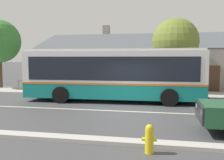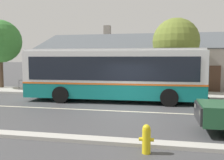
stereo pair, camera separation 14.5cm
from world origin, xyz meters
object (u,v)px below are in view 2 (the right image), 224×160
Objects in this scene: street_tree_primary at (177,43)px; fire_hydrant at (146,139)px; street_tree_secondary at (0,42)px; bike_rack at (25,83)px; bench_by_building at (52,85)px; bench_down_street at (103,87)px; transit_bus at (114,73)px.

street_tree_primary is 12.89m from fire_hydrant.
fire_hydrant is at bearing -42.82° from street_tree_secondary.
street_tree_primary is at bearing 5.01° from bike_rack.
bench_by_building is at bearing -9.11° from bike_rack.
bench_by_building is 13.49m from fire_hydrant.
bench_by_building reaches higher than bike_rack.
street_tree_secondary is 7.18× the size of fire_hydrant.
bench_down_street is at bearing -166.26° from street_tree_primary.
street_tree_secondary is at bearing 160.21° from bike_rack.
bike_rack is (-11.88, -1.04, -3.11)m from street_tree_primary.
street_tree_secondary reaches higher than bike_rack.
bike_rack is (-7.87, 3.02, -1.05)m from transit_bus.
fire_hydrant is 0.72× the size of bike_rack.
street_tree_primary is 14.77m from street_tree_secondary.
bench_down_street is at bearing 109.43° from fire_hydrant.
street_tree_secondary is 5.14× the size of bike_rack.
bench_by_building is 4.03m from bench_down_street.
bike_rack is at bearing 170.89° from bench_by_building.
street_tree_primary is (9.35, 1.45, 3.21)m from bench_by_building.
street_tree_primary is at bearing 45.37° from transit_bus.
bench_down_street is at bearing -2.28° from bike_rack.
bench_by_building is 1.63× the size of bike_rack.
street_tree_primary is 12.32m from bike_rack.
street_tree_secondary is at bearing 165.06° from bench_by_building.
transit_bus is 6.06m from bench_by_building.
street_tree_secondary reaches higher than bench_down_street.
street_tree_secondary is at bearing 159.34° from transit_bus.
bench_by_building is at bearing -177.96° from bench_down_street.
street_tree_primary reaches higher than bench_down_street.
bench_by_building is at bearing 153.97° from transit_bus.
bench_by_building is at bearing -171.21° from street_tree_primary.
street_tree_secondary is at bearing 137.18° from fire_hydrant.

